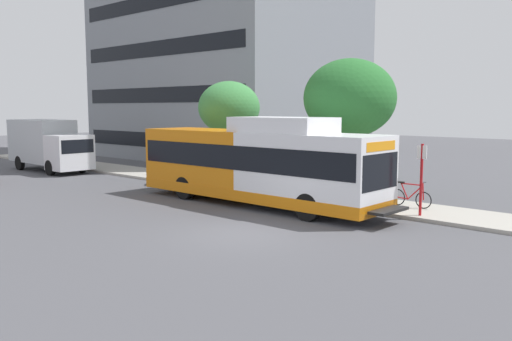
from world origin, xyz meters
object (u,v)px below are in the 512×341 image
Objects in this scene: bus_stop_sign_pole at (421,174)px; box_truck_background at (48,144)px; transit_bus at (257,164)px; bicycle_parked at (410,196)px; street_tree_near_stop at (350,98)px; street_tree_mid_block at (229,108)px.

box_truck_background is (-1.94, 24.21, 0.09)m from bus_stop_sign_pole.
bicycle_parked is (3.17, -5.29, -1.14)m from transit_bus.
bus_stop_sign_pole reaches higher than bicycle_parked.
bus_stop_sign_pole is (1.84, -6.33, -0.05)m from transit_bus.
bicycle_parked is at bearing -59.08° from transit_bus.
transit_bus is 2.04× the size of street_tree_near_stop.
street_tree_near_stop is at bearing 64.70° from bus_stop_sign_pole.
street_tree_mid_block is at bearing 81.40° from bus_stop_sign_pole.
street_tree_mid_block is 0.75× the size of box_truck_background.
street_tree_near_stop is at bearing -78.52° from box_truck_background.
transit_bus is 17.88m from box_truck_background.
street_tree_mid_block is (3.59, 5.23, 2.31)m from transit_bus.
street_tree_mid_block is at bearing 92.68° from street_tree_near_stop.
street_tree_near_stop reaches higher than bicycle_parked.
street_tree_mid_block reaches higher than transit_bus.
transit_bus reaches higher than bus_stop_sign_pole.
street_tree_near_stop is (3.93, -1.92, 2.72)m from transit_bus.
bicycle_parked is at bearing -92.31° from street_tree_mid_block.
transit_bus is at bearing 153.96° from street_tree_near_stop.
street_tree_mid_block is (0.43, 10.52, 3.45)m from bicycle_parked.
bus_stop_sign_pole is 5.61m from street_tree_near_stop.
box_truck_background is at bearing 90.30° from transit_bus.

